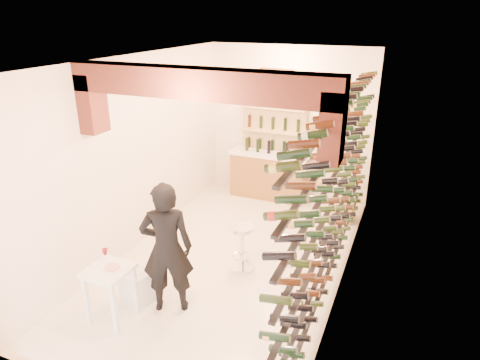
% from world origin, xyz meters
% --- Properties ---
extents(ground, '(6.00, 6.00, 0.00)m').
position_xyz_m(ground, '(0.00, 0.00, 0.00)').
color(ground, white).
rests_on(ground, ground).
extents(room_shell, '(3.52, 6.02, 3.21)m').
position_xyz_m(room_shell, '(0.00, -0.26, 2.25)').
color(room_shell, white).
rests_on(room_shell, ground).
extents(wine_rack, '(0.32, 5.70, 2.56)m').
position_xyz_m(wine_rack, '(1.53, 0.00, 1.55)').
color(wine_rack, black).
rests_on(wine_rack, ground).
extents(back_counter, '(1.70, 0.62, 1.29)m').
position_xyz_m(back_counter, '(-0.30, 2.65, 0.53)').
color(back_counter, '#9B6630').
rests_on(back_counter, ground).
extents(back_shelving, '(1.40, 0.31, 2.73)m').
position_xyz_m(back_shelving, '(-0.30, 2.89, 1.17)').
color(back_shelving, tan).
rests_on(back_shelving, ground).
extents(tasting_table, '(0.55, 0.55, 0.95)m').
position_xyz_m(tasting_table, '(-0.88, -1.94, 0.64)').
color(tasting_table, white).
rests_on(tasting_table, ground).
extents(white_stool, '(0.45, 0.45, 0.47)m').
position_xyz_m(white_stool, '(-0.80, -1.49, 0.24)').
color(white_stool, white).
rests_on(white_stool, ground).
extents(person, '(0.81, 0.70, 1.86)m').
position_xyz_m(person, '(-0.31, -1.44, 0.93)').
color(person, black).
rests_on(person, ground).
extents(chrome_barstool, '(0.39, 0.39, 0.75)m').
position_xyz_m(chrome_barstool, '(0.23, -0.18, 0.43)').
color(chrome_barstool, silver).
rests_on(chrome_barstool, ground).
extents(crate_lower, '(0.50, 0.39, 0.27)m').
position_xyz_m(crate_lower, '(1.40, 2.11, 0.13)').
color(crate_lower, tan).
rests_on(crate_lower, ground).
extents(crate_upper, '(0.42, 0.30, 0.24)m').
position_xyz_m(crate_upper, '(1.40, 2.11, 0.39)').
color(crate_upper, tan).
rests_on(crate_upper, crate_lower).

